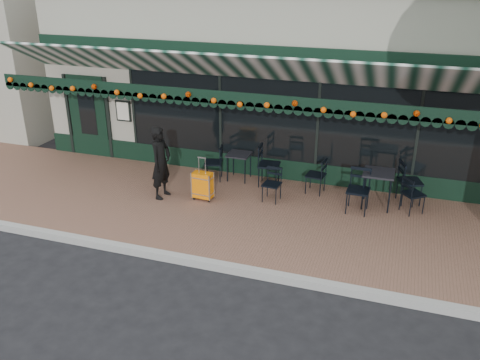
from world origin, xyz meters
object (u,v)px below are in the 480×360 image
(chair_a_left, at_px, (316,176))
(chair_a_right, at_px, (410,182))
(chair_a_extra, at_px, (413,194))
(chair_b_left, at_px, (213,163))
(suitcase, at_px, (203,186))
(chair_a_front, at_px, (358,191))
(woman, at_px, (161,163))
(cafe_table_b, at_px, (239,156))
(chair_b_right, at_px, (269,165))
(chair_b_front, at_px, (272,185))
(cafe_table_a, at_px, (379,175))

(chair_a_left, bearing_deg, chair_a_right, 100.70)
(chair_a_extra, distance_m, chair_b_left, 4.66)
(suitcase, distance_m, chair_a_front, 3.39)
(woman, distance_m, chair_b_left, 1.54)
(woman, relative_size, cafe_table_b, 2.50)
(chair_a_left, distance_m, chair_b_left, 2.51)
(suitcase, xyz_separation_m, chair_a_extra, (4.46, 0.82, 0.08))
(chair_b_right, relative_size, chair_b_front, 1.29)
(chair_b_left, bearing_deg, chair_a_extra, 72.15)
(woman, relative_size, chair_a_extra, 2.00)
(chair_a_right, xyz_separation_m, chair_a_front, (-1.03, -0.82, -0.01))
(suitcase, relative_size, chair_a_front, 1.04)
(chair_a_extra, bearing_deg, cafe_table_b, 43.63)
(chair_a_front, xyz_separation_m, chair_b_right, (-2.16, 0.77, 0.02))
(chair_a_right, distance_m, chair_b_left, 4.57)
(chair_a_front, bearing_deg, chair_a_extra, 18.90)
(chair_a_right, xyz_separation_m, chair_b_right, (-3.19, -0.05, 0.01))
(chair_a_left, bearing_deg, cafe_table_a, 85.51)
(chair_a_extra, height_order, chair_b_right, chair_b_right)
(cafe_table_b, bearing_deg, cafe_table_a, -8.12)
(woman, bearing_deg, chair_a_extra, -73.87)
(chair_a_left, bearing_deg, suitcase, -56.16)
(suitcase, bearing_deg, woman, -166.96)
(chair_b_left, bearing_deg, cafe_table_b, 95.69)
(woman, xyz_separation_m, chair_a_front, (4.28, 0.62, -0.35))
(chair_b_left, distance_m, chair_b_front, 1.82)
(chair_a_right, xyz_separation_m, chair_b_left, (-4.56, -0.15, -0.06))
(chair_a_right, xyz_separation_m, chair_b_front, (-2.90, -0.88, -0.10))
(chair_a_left, distance_m, chair_a_front, 1.24)
(woman, bearing_deg, chair_b_right, -50.64)
(chair_a_left, bearing_deg, chair_b_left, -82.26)
(woman, bearing_deg, chair_a_front, -75.76)
(chair_a_extra, bearing_deg, chair_a_left, 41.87)
(woman, relative_size, chair_a_right, 1.69)
(chair_a_extra, bearing_deg, suitcase, 61.49)
(cafe_table_b, relative_size, chair_b_right, 0.66)
(cafe_table_b, bearing_deg, chair_a_left, -5.49)
(chair_a_extra, bearing_deg, cafe_table_a, 46.56)
(cafe_table_a, bearing_deg, woman, -167.50)
(chair_b_front, bearing_deg, suitcase, -159.35)
(woman, bearing_deg, chair_a_right, -68.84)
(woman, height_order, chair_a_right, woman)
(chair_a_right, distance_m, chair_b_right, 3.19)
(cafe_table_a, height_order, chair_a_left, chair_a_left)
(chair_a_left, distance_m, chair_a_right, 2.06)
(chair_b_front, bearing_deg, woman, -161.74)
(woman, xyz_separation_m, suitcase, (0.92, 0.15, -0.49))
(chair_a_extra, distance_m, chair_b_right, 3.30)
(cafe_table_b, height_order, chair_a_right, chair_a_right)
(cafe_table_a, distance_m, chair_a_front, 0.60)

